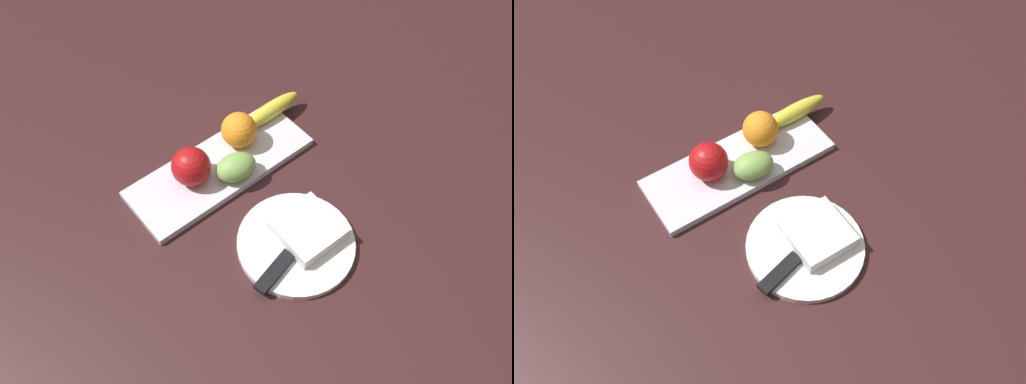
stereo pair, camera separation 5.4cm
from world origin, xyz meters
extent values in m
plane|color=#371B1D|center=(0.00, 0.00, 0.00)|extent=(2.40, 2.40, 0.00)
cube|color=silver|center=(0.04, 0.03, 0.01)|extent=(0.38, 0.14, 0.02)
sphere|color=#B41215|center=(-0.02, 0.03, 0.05)|extent=(0.08, 0.08, 0.08)
ellipsoid|color=yellow|center=(0.20, 0.06, 0.03)|extent=(0.16, 0.04, 0.03)
sphere|color=orange|center=(0.11, 0.05, 0.05)|extent=(0.07, 0.07, 0.07)
ellipsoid|color=#83B353|center=(0.05, -0.01, 0.04)|extent=(0.09, 0.07, 0.05)
cylinder|color=white|center=(0.04, -0.20, 0.01)|extent=(0.21, 0.21, 0.01)
cube|color=white|center=(0.07, -0.20, 0.03)|extent=(0.11, 0.11, 0.03)
cube|color=silver|center=(0.03, -0.21, 0.02)|extent=(0.15, 0.05, 0.00)
cube|color=black|center=(-0.03, -0.22, 0.02)|extent=(0.09, 0.04, 0.01)
camera|label=1|loc=(-0.31, -0.51, 0.82)|focal=36.01mm
camera|label=2|loc=(-0.26, -0.54, 0.82)|focal=36.01mm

